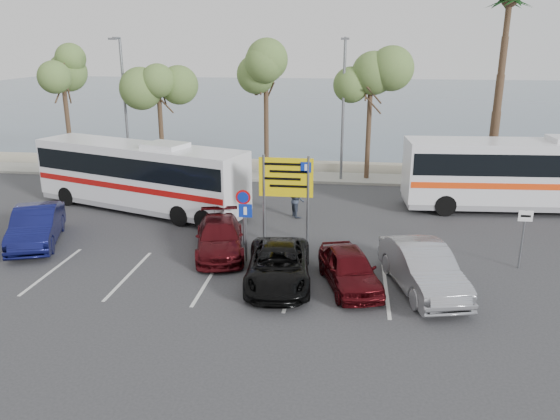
# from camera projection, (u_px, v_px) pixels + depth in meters

# --- Properties ---
(ground) EXTENTS (120.00, 120.00, 0.00)m
(ground) POSITION_uv_depth(u_px,v_px,m) (248.00, 270.00, 19.79)
(ground) COLOR #303032
(ground) RESTS_ON ground
(kerb_strip) EXTENTS (44.00, 2.40, 0.15)m
(kerb_strip) POSITION_uv_depth(u_px,v_px,m) (291.00, 177.00, 33.01)
(kerb_strip) COLOR #99978B
(kerb_strip) RESTS_ON ground
(seawall) EXTENTS (48.00, 0.80, 0.60)m
(seawall) POSITION_uv_depth(u_px,v_px,m) (295.00, 166.00, 34.84)
(seawall) COLOR #ABA389
(seawall) RESTS_ON ground
(sea) EXTENTS (140.00, 140.00, 0.00)m
(sea) POSITION_uv_depth(u_px,v_px,m) (328.00, 100.00, 76.57)
(sea) COLOR #466070
(sea) RESTS_ON ground
(tree_far_left) EXTENTS (3.20, 3.20, 7.60)m
(tree_far_left) POSITION_uv_depth(u_px,v_px,m) (62.00, 69.00, 32.92)
(tree_far_left) COLOR #382619
(tree_far_left) RESTS_ON kerb_strip
(tree_left) EXTENTS (3.20, 3.20, 7.20)m
(tree_left) POSITION_uv_depth(u_px,v_px,m) (158.00, 75.00, 32.26)
(tree_left) COLOR #382619
(tree_left) RESTS_ON kerb_strip
(tree_mid) EXTENTS (3.20, 3.20, 8.00)m
(tree_mid) POSITION_uv_depth(u_px,v_px,m) (266.00, 64.00, 31.25)
(tree_mid) COLOR #382619
(tree_mid) RESTS_ON kerb_strip
(tree_right) EXTENTS (3.20, 3.20, 7.40)m
(tree_right) POSITION_uv_depth(u_px,v_px,m) (371.00, 74.00, 30.64)
(tree_right) COLOR #382619
(tree_right) RESTS_ON kerb_strip
(palm_tree) EXTENTS (4.80, 4.80, 11.20)m
(palm_tree) POSITION_uv_depth(u_px,v_px,m) (509.00, 2.00, 28.65)
(palm_tree) COLOR #382619
(palm_tree) RESTS_ON kerb_strip
(street_lamp_left) EXTENTS (0.45, 1.15, 8.01)m
(street_lamp_left) POSITION_uv_depth(u_px,v_px,m) (124.00, 99.00, 32.48)
(street_lamp_left) COLOR slate
(street_lamp_left) RESTS_ON kerb_strip
(street_lamp_right) EXTENTS (0.45, 1.15, 8.01)m
(street_lamp_right) POSITION_uv_depth(u_px,v_px,m) (343.00, 103.00, 30.84)
(street_lamp_right) COLOR slate
(street_lamp_right) RESTS_ON kerb_strip
(direction_sign) EXTENTS (2.20, 0.12, 3.60)m
(direction_sign) POSITION_uv_depth(u_px,v_px,m) (286.00, 184.00, 21.96)
(direction_sign) COLOR slate
(direction_sign) RESTS_ON ground
(sign_no_stop) EXTENTS (0.60, 0.08, 2.35)m
(sign_no_stop) POSITION_uv_depth(u_px,v_px,m) (243.00, 209.00, 21.65)
(sign_no_stop) COLOR slate
(sign_no_stop) RESTS_ON ground
(sign_parking) EXTENTS (0.50, 0.07, 2.25)m
(sign_parking) POSITION_uv_depth(u_px,v_px,m) (246.00, 224.00, 20.12)
(sign_parking) COLOR slate
(sign_parking) RESTS_ON ground
(sign_taxi) EXTENTS (0.50, 0.07, 2.20)m
(sign_taxi) POSITION_uv_depth(u_px,v_px,m) (523.00, 231.00, 19.54)
(sign_taxi) COLOR slate
(sign_taxi) RESTS_ON ground
(lane_markings) EXTENTS (12.02, 4.20, 0.01)m
(lane_markings) POSITION_uv_depth(u_px,v_px,m) (210.00, 279.00, 18.98)
(lane_markings) COLOR silver
(lane_markings) RESTS_ON ground
(coach_bus_left) EXTENTS (11.25, 5.93, 3.46)m
(coach_bus_left) POSITION_uv_depth(u_px,v_px,m) (140.00, 178.00, 26.28)
(coach_bus_left) COLOR silver
(coach_bus_left) RESTS_ON ground
(coach_bus_right) EXTENTS (11.84, 3.29, 3.65)m
(coach_bus_right) POSITION_uv_depth(u_px,v_px,m) (529.00, 177.00, 26.23)
(coach_bus_right) COLOR silver
(coach_bus_right) RESTS_ON ground
(car_blue) EXTENTS (3.17, 4.91, 1.53)m
(car_blue) POSITION_uv_depth(u_px,v_px,m) (36.00, 226.00, 22.11)
(car_blue) COLOR #0F1248
(car_blue) RESTS_ON ground
(car_maroon) EXTENTS (2.80, 4.74, 1.29)m
(car_maroon) POSITION_uv_depth(u_px,v_px,m) (220.00, 237.00, 21.19)
(car_maroon) COLOR #490C11
(car_maroon) RESTS_ON ground
(car_red) EXTENTS (2.56, 4.14, 1.31)m
(car_red) POSITION_uv_depth(u_px,v_px,m) (349.00, 269.00, 18.25)
(car_red) COLOR #470A0E
(car_red) RESTS_ON ground
(suv_black) EXTENTS (2.56, 4.79, 1.28)m
(suv_black) POSITION_uv_depth(u_px,v_px,m) (278.00, 266.00, 18.53)
(suv_black) COLOR black
(suv_black) RESTS_ON ground
(car_silver_b) EXTENTS (2.78, 4.95, 1.55)m
(car_silver_b) POSITION_uv_depth(u_px,v_px,m) (423.00, 268.00, 17.98)
(car_silver_b) COLOR #929297
(car_silver_b) RESTS_ON ground
(pedestrian_near) EXTENTS (0.69, 0.69, 1.62)m
(pedestrian_near) POSITION_uv_depth(u_px,v_px,m) (205.00, 210.00, 24.08)
(pedestrian_near) COLOR #99AEDF
(pedestrian_near) RESTS_ON ground
(pedestrian_far) EXTENTS (0.91, 0.99, 1.63)m
(pedestrian_far) POSITION_uv_depth(u_px,v_px,m) (297.00, 200.00, 25.55)
(pedestrian_far) COLOR #31394A
(pedestrian_far) RESTS_ON ground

